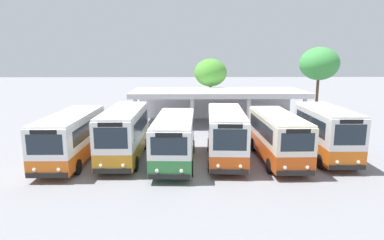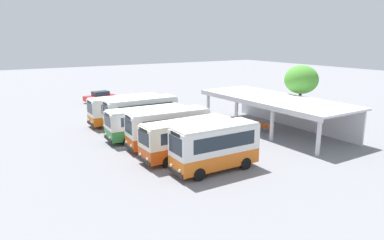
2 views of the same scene
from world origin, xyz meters
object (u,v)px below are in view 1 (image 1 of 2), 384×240
Objects in this scene: city_bus_far_end_green at (326,131)px; waiting_chair_second_from_end at (216,120)px; city_bus_middle_cream at (175,138)px; waiting_chair_fourth_seat at (229,121)px; city_bus_nearest_orange at (71,136)px; city_bus_fifth_blue at (277,135)px; city_bus_fourth_amber at (226,133)px; waiting_chair_end_by_column at (210,120)px; city_bus_second_in_row at (124,132)px; waiting_chair_middle_seat at (223,121)px.

city_bus_far_end_green is 12.48m from waiting_chair_second_from_end.
waiting_chair_fourth_seat is at bearing 66.26° from city_bus_middle_cream.
city_bus_fifth_blue is at bearing -0.37° from city_bus_nearest_orange.
city_bus_fourth_amber is at bearing -98.74° from waiting_chair_fourth_seat.
waiting_chair_end_by_column and waiting_chair_second_from_end have the same top height.
city_bus_second_in_row is 1.00× the size of city_bus_fifth_blue.
city_bus_second_in_row is at bearing 179.39° from city_bus_far_end_green.
city_bus_far_end_green reaches higher than city_bus_middle_cream.
city_bus_second_in_row is 9.96m from city_bus_fifth_blue.
waiting_chair_fourth_seat is at bearing 43.11° from city_bus_nearest_orange.
waiting_chair_end_by_column is (9.71, 10.98, -1.21)m from city_bus_nearest_orange.
city_bus_nearest_orange is 15.53m from waiting_chair_middle_seat.
waiting_chair_fourth_seat is at bearing -4.84° from waiting_chair_middle_seat.
city_bus_middle_cream is 9.97m from city_bus_far_end_green.
city_bus_nearest_orange is 1.21× the size of city_bus_far_end_green.
waiting_chair_middle_seat is at bearing 53.90° from city_bus_second_in_row.
city_bus_fifth_blue is 1.15× the size of city_bus_far_end_green.
waiting_chair_fourth_seat is (8.29, 10.45, -1.33)m from city_bus_second_in_row.
city_bus_fifth_blue is 3.34m from city_bus_far_end_green.
city_bus_second_in_row is at bearing 177.11° from city_bus_fifth_blue.
city_bus_fourth_amber reaches higher than city_bus_nearest_orange.
city_bus_far_end_green is 11.77m from waiting_chair_fourth_seat.
city_bus_far_end_green is at bearing 2.00° from city_bus_fourth_amber.
city_bus_nearest_orange is at bearing -131.48° from waiting_chair_end_by_column.
city_bus_nearest_orange is at bearing -136.89° from waiting_chair_fourth_seat.
waiting_chair_middle_seat is at bearing 69.09° from city_bus_middle_cream.
city_bus_nearest_orange is 9.28× the size of waiting_chair_second_from_end.
waiting_chair_second_from_end is at bearing 46.77° from city_bus_nearest_orange.
waiting_chair_end_by_column is (3.08, 11.43, -1.14)m from city_bus_middle_cream.
waiting_chair_second_from_end is 1.27m from waiting_chair_fourth_seat.
waiting_chair_second_from_end is at bearing 104.75° from city_bus_fifth_blue.
city_bus_middle_cream is at bearing -3.91° from city_bus_nearest_orange.
city_bus_second_in_row is 0.98× the size of city_bus_middle_cream.
waiting_chair_second_from_end is (0.63, 0.02, 0.00)m from waiting_chair_end_by_column.
city_bus_nearest_orange reaches higher than waiting_chair_end_by_column.
city_bus_far_end_green is at bearing 0.96° from city_bus_nearest_orange.
city_bus_middle_cream is 8.97× the size of waiting_chair_middle_seat.
city_bus_fourth_amber is 3.32m from city_bus_fifth_blue.
waiting_chair_fourth_seat is (1.66, 10.82, -1.29)m from city_bus_fourth_amber.
city_bus_second_in_row is at bearing -128.44° from waiting_chair_fourth_seat.
city_bus_far_end_green reaches higher than waiting_chair_end_by_column.
city_bus_far_end_green is (6.63, 0.23, 0.05)m from city_bus_fourth_amber.
city_bus_fifth_blue is at bearing 3.18° from city_bus_middle_cream.
city_bus_middle_cream is 1.02× the size of city_bus_fifth_blue.
city_bus_far_end_green reaches higher than city_bus_fifth_blue.
city_bus_fifth_blue is at bearing -173.78° from city_bus_far_end_green.
city_bus_fourth_amber is 8.59× the size of waiting_chair_middle_seat.
city_bus_nearest_orange is 1.08× the size of city_bus_fourth_amber.
waiting_chair_middle_seat is 1.00× the size of waiting_chair_fourth_seat.
city_bus_fifth_blue is 8.81× the size of waiting_chair_second_from_end.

